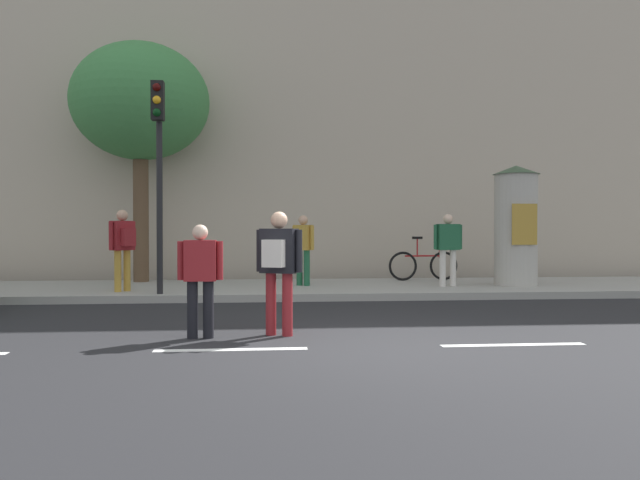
# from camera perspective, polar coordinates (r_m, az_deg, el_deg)

# --- Properties ---
(ground_plane) EXTENTS (80.00, 80.00, 0.00)m
(ground_plane) POSITION_cam_1_polar(r_m,az_deg,el_deg) (7.97, 4.82, -9.31)
(ground_plane) COLOR #232326
(sidewalk_curb) EXTENTS (36.00, 4.00, 0.15)m
(sidewalk_curb) POSITION_cam_1_polar(r_m,az_deg,el_deg) (14.85, 0.02, -4.26)
(sidewalk_curb) COLOR #9E9B93
(sidewalk_curb) RESTS_ON ground_plane
(lane_markings) EXTENTS (25.80, 0.16, 0.01)m
(lane_markings) POSITION_cam_1_polar(r_m,az_deg,el_deg) (7.97, 4.82, -9.28)
(lane_markings) COLOR silver
(lane_markings) RESTS_ON ground_plane
(building_backdrop) EXTENTS (36.00, 5.00, 11.92)m
(building_backdrop) POSITION_cam_1_polar(r_m,az_deg,el_deg) (20.28, -1.35, 13.87)
(building_backdrop) COLOR #B7A893
(building_backdrop) RESTS_ON ground_plane
(traffic_light) EXTENTS (0.24, 0.45, 4.12)m
(traffic_light) POSITION_cam_1_polar(r_m,az_deg,el_deg) (13.19, -13.90, 7.51)
(traffic_light) COLOR black
(traffic_light) RESTS_ON sidewalk_curb
(poster_column) EXTENTS (1.05, 1.05, 2.71)m
(poster_column) POSITION_cam_1_polar(r_m,az_deg,el_deg) (15.41, 16.70, 1.29)
(poster_column) COLOR #B2ADA3
(poster_column) RESTS_ON sidewalk_curb
(street_tree) EXTENTS (3.31, 3.31, 5.76)m
(street_tree) POSITION_cam_1_polar(r_m,az_deg,el_deg) (16.69, -15.38, 11.43)
(street_tree) COLOR brown
(street_tree) RESTS_ON sidewalk_curb
(pedestrian_tallest) EXTENTS (0.59, 0.24, 1.48)m
(pedestrian_tallest) POSITION_cam_1_polar(r_m,az_deg,el_deg) (8.64, -10.39, -2.83)
(pedestrian_tallest) COLOR black
(pedestrian_tallest) RESTS_ON ground_plane
(pedestrian_in_light_jacket) EXTENTS (0.60, 0.50, 1.65)m
(pedestrian_in_light_jacket) POSITION_cam_1_polar(r_m,az_deg,el_deg) (8.71, -3.64, -1.86)
(pedestrian_in_light_jacket) COLOR maroon
(pedestrian_in_light_jacket) RESTS_ON ground_plane
(pedestrian_in_dark_shirt) EXTENTS (0.53, 0.53, 1.67)m
(pedestrian_in_dark_shirt) POSITION_cam_1_polar(r_m,az_deg,el_deg) (13.90, -16.79, -0.22)
(pedestrian_in_dark_shirt) COLOR #B78C33
(pedestrian_in_dark_shirt) RESTS_ON sidewalk_curb
(pedestrian_with_bag) EXTENTS (0.67, 0.30, 1.61)m
(pedestrian_with_bag) POSITION_cam_1_polar(r_m,az_deg,el_deg) (14.80, 11.09, -0.32)
(pedestrian_with_bag) COLOR silver
(pedestrian_with_bag) RESTS_ON sidewalk_curb
(pedestrian_in_red_top) EXTENTS (0.47, 0.44, 1.58)m
(pedestrian_in_red_top) POSITION_cam_1_polar(r_m,az_deg,el_deg) (14.74, -1.48, -0.43)
(pedestrian_in_red_top) COLOR #1E5938
(pedestrian_in_red_top) RESTS_ON sidewalk_curb
(bicycle_leaning) EXTENTS (1.77, 0.17, 1.09)m
(bicycle_leaning) POSITION_cam_1_polar(r_m,az_deg,el_deg) (16.43, 8.99, -2.15)
(bicycle_leaning) COLOR black
(bicycle_leaning) RESTS_ON sidewalk_curb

